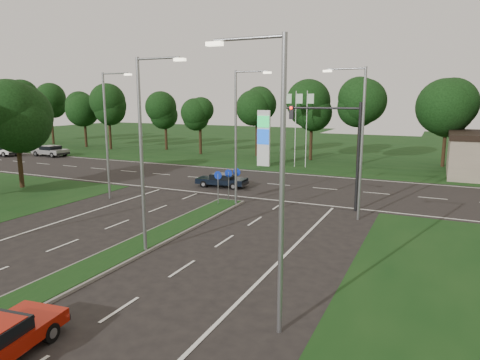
% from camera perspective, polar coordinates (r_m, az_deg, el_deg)
% --- Properties ---
extents(ground, '(160.00, 160.00, 0.00)m').
position_cam_1_polar(ground, '(17.78, -26.80, -14.32)').
color(ground, black).
rests_on(ground, ground).
extents(verge_far, '(160.00, 50.00, 0.02)m').
position_cam_1_polar(verge_far, '(66.36, 13.51, 4.27)').
color(verge_far, black).
rests_on(verge_far, ground).
extents(cross_road, '(160.00, 12.00, 0.02)m').
position_cam_1_polar(cross_road, '(36.82, 3.69, -0.50)').
color(cross_road, black).
rests_on(cross_road, ground).
extents(median_kerb, '(2.00, 26.00, 0.12)m').
position_cam_1_polar(median_kerb, '(20.21, -17.80, -10.43)').
color(median_kerb, slate).
rests_on(median_kerb, ground).
extents(streetlight_median_near, '(2.53, 0.22, 9.00)m').
position_cam_1_polar(streetlight_median_near, '(19.89, -12.60, 4.41)').
color(streetlight_median_near, gray).
rests_on(streetlight_median_near, ground).
extents(streetlight_median_far, '(2.53, 0.22, 9.00)m').
position_cam_1_polar(streetlight_median_far, '(28.44, -0.21, 6.51)').
color(streetlight_median_far, gray).
rests_on(streetlight_median_far, ground).
extents(streetlight_left_far, '(2.53, 0.22, 9.00)m').
position_cam_1_polar(streetlight_left_far, '(31.96, -17.18, 6.51)').
color(streetlight_left_far, gray).
rests_on(streetlight_left_far, ground).
extents(streetlight_right_far, '(2.53, 0.22, 9.00)m').
position_cam_1_polar(streetlight_right_far, '(26.10, 15.56, 5.74)').
color(streetlight_right_far, gray).
rests_on(streetlight_right_far, ground).
extents(streetlight_right_near, '(2.53, 0.22, 9.00)m').
position_cam_1_polar(streetlight_right_near, '(12.60, 4.79, 1.06)').
color(streetlight_right_near, gray).
rests_on(streetlight_right_near, ground).
extents(traffic_signal, '(5.10, 0.42, 7.00)m').
position_cam_1_polar(traffic_signal, '(28.39, 12.98, 5.37)').
color(traffic_signal, black).
rests_on(traffic_signal, ground).
extents(median_signs, '(1.16, 1.76, 2.38)m').
position_cam_1_polar(median_signs, '(29.67, -1.62, 0.13)').
color(median_signs, gray).
rests_on(median_signs, ground).
extents(gas_pylon, '(5.80, 1.26, 8.00)m').
position_cam_1_polar(gas_pylon, '(46.09, 3.45, 5.79)').
color(gas_pylon, silver).
rests_on(gas_pylon, ground).
extents(tree_left_far, '(5.20, 5.20, 8.86)m').
position_cam_1_polar(tree_left_far, '(38.95, -27.99, 7.94)').
color(tree_left_far, black).
rests_on(tree_left_far, ground).
extents(treeline_far, '(6.00, 6.00, 9.90)m').
position_cam_1_polar(treeline_far, '(51.27, 10.50, 10.20)').
color(treeline_far, black).
rests_on(treeline_far, ground).
extents(navy_sedan, '(4.21, 2.03, 1.12)m').
position_cam_1_polar(navy_sedan, '(35.31, -2.42, 0.01)').
color(navy_sedan, black).
rests_on(navy_sedan, ground).
extents(far_car_a, '(4.85, 2.30, 1.37)m').
position_cam_1_polar(far_car_a, '(59.35, -23.97, 3.61)').
color(far_car_a, gray).
rests_on(far_car_a, ground).
extents(far_car_b, '(4.94, 2.39, 1.39)m').
position_cam_1_polar(far_car_b, '(62.56, -29.22, 3.50)').
color(far_car_b, white).
rests_on(far_car_b, ground).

